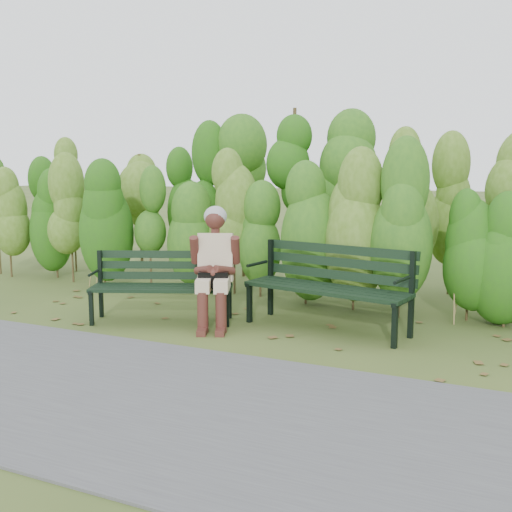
% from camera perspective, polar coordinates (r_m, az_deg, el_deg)
% --- Properties ---
extents(ground, '(80.00, 80.00, 0.00)m').
position_cam_1_polar(ground, '(6.71, -1.24, -6.75)').
color(ground, '#3A4B20').
extents(footpath, '(60.00, 2.50, 0.01)m').
position_cam_1_polar(footpath, '(4.92, -12.69, -12.70)').
color(footpath, '#474749').
rests_on(footpath, ground).
extents(hedge_band, '(11.04, 1.67, 2.42)m').
position_cam_1_polar(hedge_band, '(8.21, 4.38, 4.94)').
color(hedge_band, '#47381E').
rests_on(hedge_band, ground).
extents(leaf_litter, '(5.21, 2.23, 0.01)m').
position_cam_1_polar(leaf_litter, '(6.99, -6.78, -6.16)').
color(leaf_litter, brown).
rests_on(leaf_litter, ground).
extents(bench_left, '(1.67, 1.09, 0.80)m').
position_cam_1_polar(bench_left, '(6.99, -8.85, -2.29)').
color(bench_left, black).
rests_on(bench_left, ground).
extents(bench_right, '(1.90, 0.92, 0.91)m').
position_cam_1_polar(bench_right, '(6.60, 7.14, -2.28)').
color(bench_right, black).
rests_on(bench_right, ground).
extents(seated_woman, '(0.66, 0.88, 1.33)m').
position_cam_1_polar(seated_woman, '(6.69, -3.96, -0.44)').
color(seated_woman, beige).
rests_on(seated_woman, ground).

